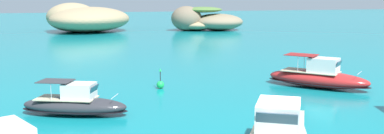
# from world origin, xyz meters

# --- Properties ---
(islet_large) EXTENTS (22.64, 23.77, 5.74)m
(islet_large) POSITION_xyz_m (0.87, 73.62, 2.45)
(islet_large) COLOR #9E8966
(islet_large) RESTS_ON ground
(islet_small) EXTENTS (18.25, 15.08, 5.05)m
(islet_small) POSITION_xyz_m (24.93, 67.93, 1.90)
(islet_small) COLOR #9E8966
(islet_small) RESTS_ON ground
(motorboat_charcoal) EXTENTS (6.30, 4.44, 1.93)m
(motorboat_charcoal) POSITION_xyz_m (-7.21, 9.59, 0.62)
(motorboat_charcoal) COLOR #2D2D33
(motorboat_charcoal) RESTS_ON ground
(motorboat_red) EXTENTS (6.39, 7.32, 2.36)m
(motorboat_red) POSITION_xyz_m (10.32, 11.07, 0.75)
(motorboat_red) COLOR red
(motorboat_red) RESTS_ON ground
(channel_buoy) EXTENTS (0.56, 0.56, 1.48)m
(channel_buoy) POSITION_xyz_m (-0.70, 14.76, 0.34)
(channel_buoy) COLOR green
(channel_buoy) RESTS_ON ground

